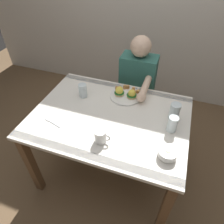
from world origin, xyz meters
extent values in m
plane|color=brown|center=(0.00, 0.00, 0.00)|extent=(6.00, 6.00, 0.00)
cube|color=white|center=(0.00, 0.00, 0.73)|extent=(1.20, 0.90, 0.03)
cube|color=#4C6BB7|center=(0.00, -0.40, 0.74)|extent=(1.20, 0.06, 0.00)
cube|color=#4C6BB7|center=(0.00, 0.40, 0.74)|extent=(1.20, 0.06, 0.00)
cube|color=brown|center=(-0.55, -0.40, 0.36)|extent=(0.06, 0.06, 0.71)
cube|color=brown|center=(0.55, -0.40, 0.36)|extent=(0.06, 0.06, 0.71)
cube|color=brown|center=(-0.55, 0.40, 0.36)|extent=(0.06, 0.06, 0.71)
cube|color=brown|center=(0.55, 0.40, 0.36)|extent=(0.06, 0.06, 0.71)
cylinder|color=white|center=(0.05, 0.27, 0.75)|extent=(0.27, 0.27, 0.01)
cylinder|color=tan|center=(-0.01, 0.26, 0.76)|extent=(0.08, 0.08, 0.02)
cylinder|color=#286B2D|center=(-0.01, 0.26, 0.78)|extent=(0.08, 0.08, 0.01)
sphere|color=yellow|center=(-0.01, 0.26, 0.80)|extent=(0.07, 0.07, 0.07)
cylinder|color=tan|center=(0.10, 0.26, 0.76)|extent=(0.08, 0.08, 0.02)
cylinder|color=#236028|center=(0.10, 0.26, 0.78)|extent=(0.08, 0.08, 0.01)
sphere|color=yellow|center=(0.10, 0.26, 0.80)|extent=(0.06, 0.06, 0.06)
cube|color=tan|center=(-0.02, 0.32, 0.77)|extent=(0.04, 0.04, 0.03)
cube|color=#B77A42|center=(0.04, 0.38, 0.77)|extent=(0.03, 0.03, 0.03)
cube|color=#B77A42|center=(0.01, 0.36, 0.77)|extent=(0.03, 0.03, 0.03)
cube|color=#B77A42|center=(0.10, 0.35, 0.77)|extent=(0.03, 0.03, 0.04)
cube|color=#AD7038|center=(-0.05, 0.32, 0.77)|extent=(0.03, 0.03, 0.03)
cube|color=#B77A42|center=(0.09, 0.34, 0.77)|extent=(0.03, 0.03, 0.03)
cube|color=tan|center=(0.14, 0.33, 0.77)|extent=(0.04, 0.04, 0.03)
cube|color=tan|center=(0.11, 0.32, 0.77)|extent=(0.02, 0.02, 0.03)
cylinder|color=white|center=(0.47, -0.24, 0.74)|extent=(0.10, 0.10, 0.01)
cylinder|color=white|center=(0.47, -0.24, 0.77)|extent=(0.12, 0.12, 0.04)
cube|color=#B7E093|center=(0.45, -0.23, 0.78)|extent=(0.04, 0.04, 0.03)
cube|color=#F4DB66|center=(0.48, -0.24, 0.77)|extent=(0.03, 0.03, 0.03)
cube|color=#B7E093|center=(0.47, -0.24, 0.77)|extent=(0.03, 0.03, 0.02)
cube|color=#F4DB66|center=(0.49, -0.23, 0.77)|extent=(0.03, 0.03, 0.03)
cube|color=#B7E093|center=(0.47, -0.24, 0.79)|extent=(0.04, 0.04, 0.03)
cube|color=#B7E093|center=(0.49, -0.24, 0.77)|extent=(0.03, 0.03, 0.02)
cylinder|color=white|center=(0.03, -0.26, 0.79)|extent=(0.08, 0.08, 0.09)
cylinder|color=black|center=(0.03, -0.26, 0.83)|extent=(0.07, 0.07, 0.01)
torus|color=white|center=(0.07, -0.26, 0.79)|extent=(0.06, 0.01, 0.06)
cube|color=silver|center=(-0.35, -0.23, 0.74)|extent=(0.12, 0.05, 0.00)
cube|color=silver|center=(-0.43, -0.20, 0.74)|extent=(0.04, 0.03, 0.00)
cylinder|color=silver|center=(0.47, 0.00, 0.80)|extent=(0.07, 0.07, 0.12)
cylinder|color=silver|center=(0.47, 0.00, 0.79)|extent=(0.06, 0.06, 0.10)
cylinder|color=silver|center=(-0.30, 0.16, 0.80)|extent=(0.07, 0.07, 0.12)
cylinder|color=silver|center=(-0.30, 0.16, 0.77)|extent=(0.06, 0.06, 0.06)
cylinder|color=silver|center=(0.47, 0.13, 0.81)|extent=(0.08, 0.08, 0.13)
cylinder|color=silver|center=(0.47, 0.13, 0.79)|extent=(0.07, 0.07, 0.10)
cylinder|color=#33333D|center=(-0.02, 0.53, 0.23)|extent=(0.11, 0.11, 0.45)
cylinder|color=#33333D|center=(0.16, 0.53, 0.23)|extent=(0.11, 0.11, 0.45)
cube|color=#2D665B|center=(0.07, 0.63, 0.70)|extent=(0.34, 0.20, 0.50)
sphere|color=beige|center=(0.07, 0.63, 1.04)|extent=(0.19, 0.19, 0.19)
cylinder|color=beige|center=(0.19, 0.38, 0.80)|extent=(0.06, 0.30, 0.06)
sphere|color=beige|center=(0.19, 0.23, 0.80)|extent=(0.08, 0.08, 0.08)
camera|label=1|loc=(0.40, -1.09, 1.81)|focal=32.57mm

